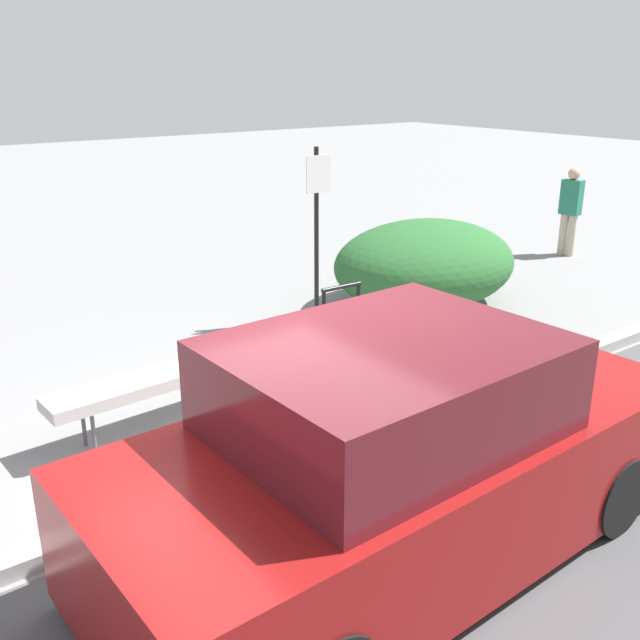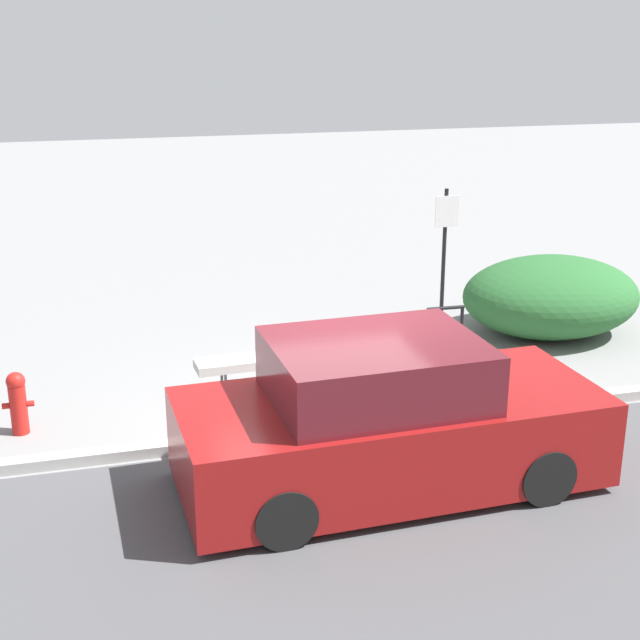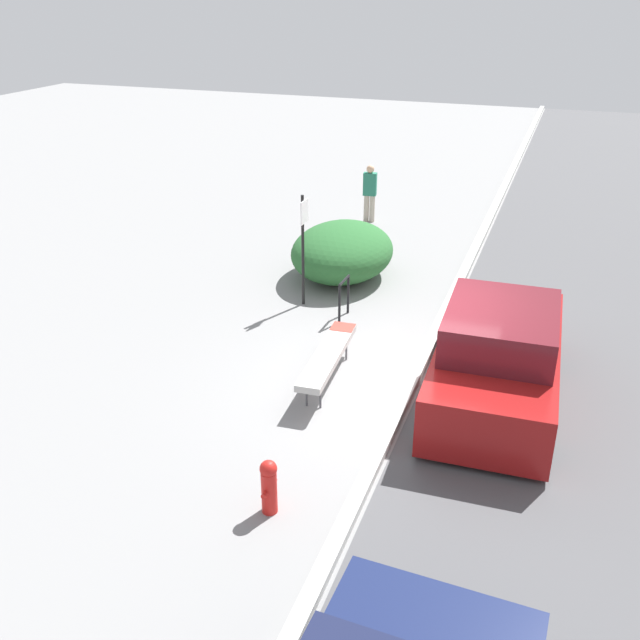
# 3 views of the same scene
# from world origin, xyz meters

# --- Properties ---
(ground_plane) EXTENTS (60.00, 60.00, 0.00)m
(ground_plane) POSITION_xyz_m (0.00, 0.00, 0.00)
(ground_plane) COLOR gray
(curb) EXTENTS (60.00, 0.20, 0.13)m
(curb) POSITION_xyz_m (0.00, 0.00, 0.07)
(curb) COLOR #A8A8A3
(curb) RESTS_ON ground_plane
(bench) EXTENTS (2.34, 0.54, 0.55)m
(bench) POSITION_xyz_m (-0.22, 1.35, 0.48)
(bench) COLOR #515156
(bench) RESTS_ON ground_plane
(bike_rack) EXTENTS (0.55, 0.07, 0.83)m
(bike_rack) POSITION_xyz_m (2.21, 1.87, 0.50)
(bike_rack) COLOR black
(bike_rack) RESTS_ON ground_plane
(sign_post) EXTENTS (0.36, 0.08, 2.30)m
(sign_post) POSITION_xyz_m (2.57, 2.85, 1.38)
(sign_post) COLOR black
(sign_post) RESTS_ON ground_plane
(fire_hydrant) EXTENTS (0.36, 0.22, 0.77)m
(fire_hydrant) POSITION_xyz_m (-3.51, 0.98, 0.41)
(fire_hydrant) COLOR red
(fire_hydrant) RESTS_ON ground_plane
(shrub_hedge) EXTENTS (2.78, 2.21, 1.21)m
(shrub_hedge) POSITION_xyz_m (4.26, 2.57, 0.61)
(shrub_hedge) COLOR #28602D
(shrub_hedge) RESTS_ON ground_plane
(parked_car_near) EXTENTS (4.40, 1.96, 1.60)m
(parked_car_near) POSITION_xyz_m (0.23, -1.31, 0.71)
(parked_car_near) COLOR black
(parked_car_near) RESTS_ON ground_plane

